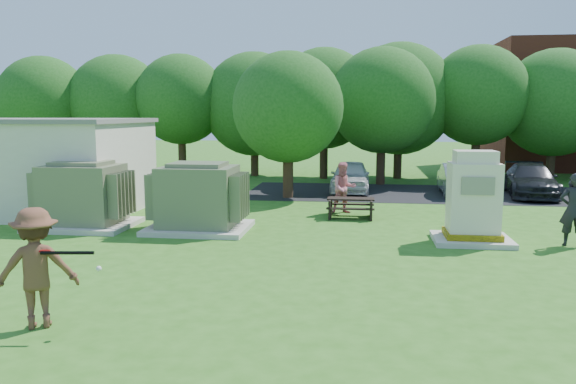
# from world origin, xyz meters

# --- Properties ---
(ground) EXTENTS (120.00, 120.00, 0.00)m
(ground) POSITION_xyz_m (0.00, 0.00, 0.00)
(ground) COLOR #2D6619
(ground) RESTS_ON ground
(service_building) EXTENTS (10.00, 5.00, 3.20)m
(service_building) POSITION_xyz_m (-11.00, 7.00, 1.60)
(service_building) COLOR beige
(service_building) RESTS_ON ground
(parking_strip) EXTENTS (20.00, 6.00, 0.01)m
(parking_strip) POSITION_xyz_m (7.00, 13.50, 0.01)
(parking_strip) COLOR #232326
(parking_strip) RESTS_ON ground
(transformer_left) EXTENTS (3.00, 2.40, 2.07)m
(transformer_left) POSITION_xyz_m (-6.50, 4.50, 0.97)
(transformer_left) COLOR beige
(transformer_left) RESTS_ON ground
(transformer_right) EXTENTS (3.00, 2.40, 2.07)m
(transformer_right) POSITION_xyz_m (-2.80, 4.50, 0.97)
(transformer_right) COLOR beige
(transformer_right) RESTS_ON ground
(generator_cabinet) EXTENTS (2.08, 1.70, 2.53)m
(generator_cabinet) POSITION_xyz_m (5.13, 3.94, 1.11)
(generator_cabinet) COLOR beige
(generator_cabinet) RESTS_ON ground
(picnic_table) EXTENTS (1.59, 1.19, 0.68)m
(picnic_table) POSITION_xyz_m (1.73, 7.19, 0.43)
(picnic_table) COLOR black
(picnic_table) RESTS_ON ground
(batter) EXTENTS (1.50, 1.25, 2.02)m
(batter) POSITION_xyz_m (-3.21, -3.40, 1.01)
(batter) COLOR brown
(batter) RESTS_ON ground
(person_by_generator) EXTENTS (0.80, 0.60, 1.98)m
(person_by_generator) POSITION_xyz_m (7.71, 3.84, 0.99)
(person_by_generator) COLOR black
(person_by_generator) RESTS_ON ground
(person_at_picnic) EXTENTS (1.04, 0.91, 1.82)m
(person_at_picnic) POSITION_xyz_m (1.46, 8.05, 0.91)
(person_at_picnic) COLOR #DD757B
(person_at_picnic) RESTS_ON ground
(car_white) EXTENTS (1.74, 4.21, 1.43)m
(car_white) POSITION_xyz_m (1.57, 13.55, 0.71)
(car_white) COLOR silver
(car_white) RESTS_ON ground
(car_silver_a) EXTENTS (1.60, 4.22, 1.38)m
(car_silver_a) POSITION_xyz_m (6.28, 13.49, 0.69)
(car_silver_a) COLOR silver
(car_silver_a) RESTS_ON ground
(car_dark) EXTENTS (2.51, 4.93, 1.37)m
(car_dark) POSITION_xyz_m (9.28, 13.31, 0.68)
(car_dark) COLOR black
(car_dark) RESTS_ON ground
(batting_equipment) EXTENTS (1.05, 0.24, 0.35)m
(batting_equipment) POSITION_xyz_m (-2.57, -3.53, 1.27)
(batting_equipment) COLOR black
(batting_equipment) RESTS_ON ground
(tree_row) EXTENTS (41.30, 13.30, 7.30)m
(tree_row) POSITION_xyz_m (1.75, 18.50, 4.15)
(tree_row) COLOR #47301E
(tree_row) RESTS_ON ground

